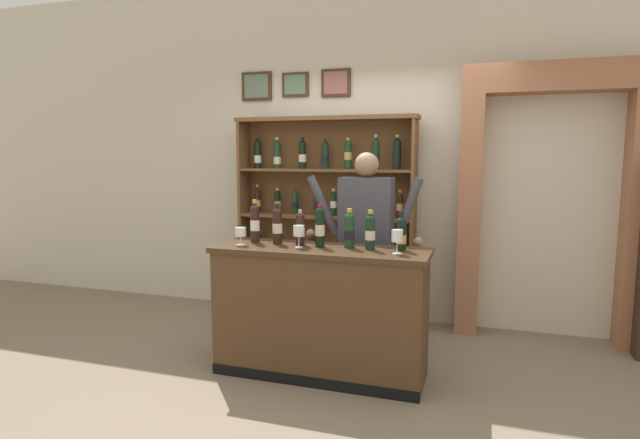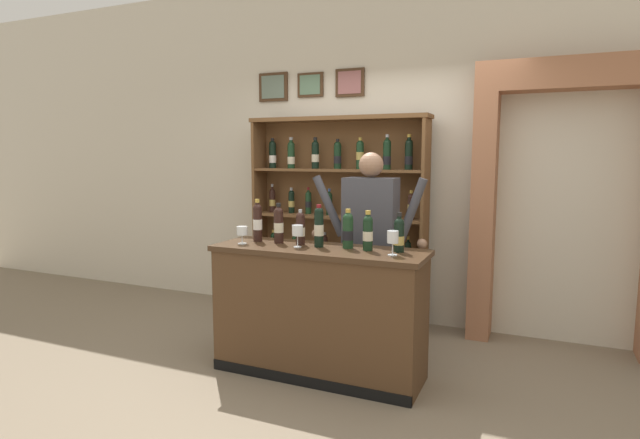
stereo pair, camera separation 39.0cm
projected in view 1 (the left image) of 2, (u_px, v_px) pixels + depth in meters
ground_plane at (334, 376)px, 3.91m from camera, size 14.00×14.00×0.02m
back_wall at (378, 149)px, 5.18m from camera, size 12.00×0.19×3.46m
wine_shelf at (326, 212)px, 5.14m from camera, size 1.82×0.30×2.04m
archway_doorway at (550, 189)px, 4.61m from camera, size 1.56×0.45×2.46m
tasting_counter at (320, 312)px, 3.88m from camera, size 1.62×0.54×0.98m
shopkeeper at (366, 231)px, 4.26m from camera, size 1.00×0.22×1.69m
tasting_bottle_chianti at (255, 222)px, 4.03m from camera, size 0.07×0.07×0.34m
tasting_bottle_rosso at (277, 225)px, 3.97m from camera, size 0.08×0.08×0.31m
tasting_bottle_brunello at (300, 228)px, 3.92m from camera, size 0.07×0.07×0.27m
tasting_bottle_grappa at (320, 226)px, 3.84m from camera, size 0.07×0.07×0.32m
tasting_bottle_bianco at (349, 230)px, 3.80m from camera, size 0.08×0.08×0.29m
tasting_bottle_prosecco at (370, 231)px, 3.73m from camera, size 0.07×0.07×0.29m
tasting_bottle_super_tuscan at (401, 233)px, 3.70m from camera, size 0.08×0.08×0.28m
wine_glass_left at (299, 232)px, 3.81m from camera, size 0.08×0.08×0.17m
wine_glass_right at (241, 233)px, 3.91m from camera, size 0.08×0.08×0.14m
wine_glass_center at (397, 237)px, 3.57m from camera, size 0.08×0.08×0.17m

